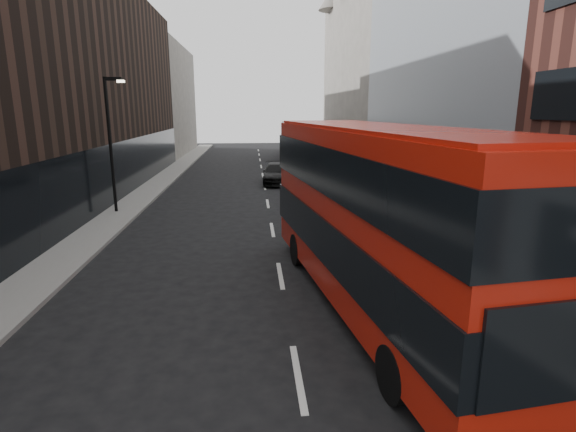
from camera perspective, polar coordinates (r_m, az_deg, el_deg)
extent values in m
cube|color=slate|center=(33.00, 10.24, 3.66)|extent=(3.00, 80.00, 0.15)
cube|color=slate|center=(32.70, -17.09, 3.19)|extent=(2.00, 80.00, 0.15)
cube|color=gray|center=(30.44, 20.95, 21.00)|extent=(5.00, 22.00, 20.00)
cube|color=silver|center=(29.45, 15.48, 5.82)|extent=(0.35, 21.00, 3.80)
cube|color=#69645D|center=(52.06, 9.63, 17.05)|extent=(5.00, 24.00, 18.00)
cube|color=black|center=(37.98, -21.54, 14.71)|extent=(5.00, 24.00, 14.00)
cube|color=#69645D|center=(59.40, -15.33, 13.88)|extent=(5.00, 20.00, 13.00)
cylinder|color=black|center=(25.61, -21.61, 8.24)|extent=(0.16, 0.16, 7.00)
cube|color=black|center=(25.47, -21.40, 15.91)|extent=(0.90, 0.15, 0.18)
cube|color=#FFF2CC|center=(25.36, -20.48, 15.73)|extent=(0.35, 0.22, 0.12)
cube|color=#AC170A|center=(12.49, 11.39, 0.17)|extent=(4.51, 12.86, 4.58)
cube|color=black|center=(12.68, 11.23, -3.10)|extent=(4.64, 12.92, 1.26)
cube|color=black|center=(12.28, 11.64, 5.64)|extent=(4.64, 12.92, 1.26)
cube|color=black|center=(7.67, 30.88, -14.76)|extent=(2.42, 0.40, 1.60)
cube|color=black|center=(18.45, 3.50, 2.85)|extent=(2.42, 0.40, 1.60)
cube|color=#AC170A|center=(12.18, 11.89, 10.85)|extent=(4.33, 12.34, 0.12)
cylinder|color=black|center=(16.37, 1.26, -4.30)|extent=(0.49, 1.18, 1.14)
cylinder|color=black|center=(17.12, 9.65, -3.68)|extent=(0.49, 1.18, 1.14)
cylinder|color=black|center=(9.41, 13.44, -18.94)|extent=(0.49, 1.18, 1.14)
cylinder|color=black|center=(10.67, 26.46, -15.93)|extent=(0.49, 1.18, 1.14)
cube|color=black|center=(51.65, 0.93, 9.73)|extent=(3.46, 12.64, 3.53)
cube|color=black|center=(51.66, 0.93, 9.48)|extent=(3.59, 12.70, 1.25)
cube|color=black|center=(45.39, 1.30, 9.14)|extent=(2.42, 0.20, 1.59)
cube|color=black|center=(57.92, 0.64, 10.07)|extent=(2.42, 0.20, 1.59)
cube|color=black|center=(51.56, 0.94, 11.72)|extent=(3.33, 12.13, 0.12)
cylinder|color=black|center=(55.72, -0.59, 8.30)|extent=(0.40, 1.15, 1.14)
cylinder|color=black|center=(55.83, 2.05, 8.30)|extent=(0.40, 1.15, 1.14)
cylinder|color=black|center=(47.76, -0.39, 7.44)|extent=(0.40, 1.15, 1.14)
cylinder|color=black|center=(47.88, 2.68, 7.44)|extent=(0.40, 1.15, 1.14)
imported|color=black|center=(21.95, 7.19, 0.72)|extent=(2.39, 4.70, 1.53)
imported|color=#96979E|center=(26.53, 3.29, 2.93)|extent=(2.00, 4.57, 1.46)
imported|color=black|center=(34.44, -1.42, 5.42)|extent=(2.36, 5.31, 1.51)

